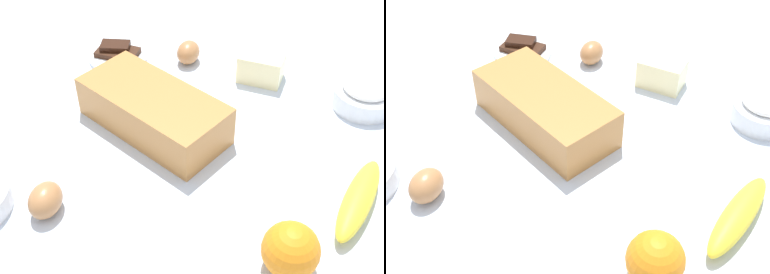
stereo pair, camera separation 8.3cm
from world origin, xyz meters
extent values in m
cube|color=silver|center=(0.00, 0.00, -0.01)|extent=(2.40, 2.40, 0.02)
cube|color=#B77A3D|center=(0.10, -0.03, 0.04)|extent=(0.30, 0.19, 0.08)
cube|color=black|center=(0.10, -0.03, 0.04)|extent=(0.29, 0.18, 0.07)
cylinder|color=white|center=(-0.23, -0.28, 0.02)|extent=(0.12, 0.12, 0.04)
torus|color=white|center=(-0.23, -0.28, 0.04)|extent=(0.12, 0.12, 0.01)
ellipsoid|color=white|center=(-0.23, -0.28, 0.05)|extent=(0.09, 0.09, 0.03)
ellipsoid|color=yellow|center=(-0.29, -0.02, 0.02)|extent=(0.05, 0.19, 0.04)
sphere|color=orange|center=(-0.23, 0.14, 0.04)|extent=(0.08, 0.08, 0.08)
cube|color=#F4EDB2|center=(-0.02, -0.27, 0.03)|extent=(0.10, 0.08, 0.06)
ellipsoid|color=#AF7647|center=(0.15, -0.25, 0.02)|extent=(0.06, 0.07, 0.05)
ellipsoid|color=#AF7647|center=(0.14, 0.22, 0.03)|extent=(0.07, 0.08, 0.05)
cylinder|color=white|center=(0.29, -0.19, 0.01)|extent=(0.13, 0.13, 0.01)
cube|color=#381E11|center=(0.29, -0.19, 0.02)|extent=(0.10, 0.07, 0.01)
cube|color=black|center=(0.30, -0.19, 0.03)|extent=(0.07, 0.06, 0.01)
camera|label=1|loc=(-0.30, 0.56, 0.62)|focal=46.74mm
camera|label=2|loc=(-0.37, 0.52, 0.62)|focal=46.74mm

